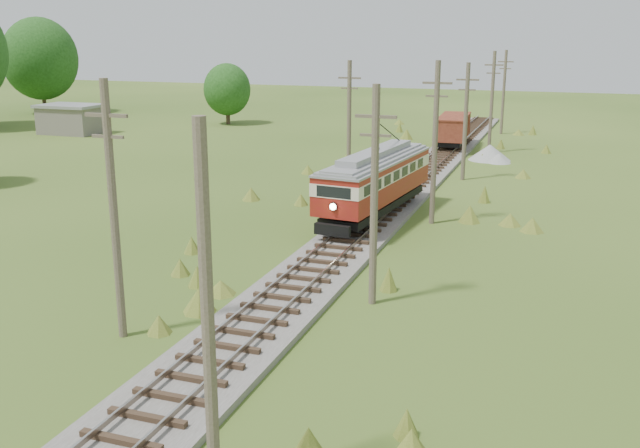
% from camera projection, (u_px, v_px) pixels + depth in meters
% --- Properties ---
extents(railbed_main, '(3.60, 96.00, 0.57)m').
position_uv_depth(railbed_main, '(389.00, 204.00, 43.92)').
color(railbed_main, '#605B54').
rests_on(railbed_main, ground).
extents(streetcar, '(3.92, 11.79, 5.33)m').
position_uv_depth(streetcar, '(376.00, 177.00, 40.18)').
color(streetcar, black).
rests_on(streetcar, ground).
extents(gondola, '(2.90, 7.76, 2.54)m').
position_uv_depth(gondola, '(453.00, 128.00, 65.25)').
color(gondola, black).
rests_on(gondola, ground).
extents(gravel_pile, '(3.67, 3.89, 1.33)m').
position_uv_depth(gravel_pile, '(491.00, 153.00, 59.81)').
color(gravel_pile, gray).
rests_on(gravel_pile, ground).
extents(utility_pole_r_1, '(0.30, 0.30, 8.80)m').
position_uv_depth(utility_pole_r_1, '(208.00, 320.00, 15.42)').
color(utility_pole_r_1, brown).
rests_on(utility_pole_r_1, ground).
extents(utility_pole_r_2, '(1.60, 0.30, 8.60)m').
position_uv_depth(utility_pole_r_2, '(374.00, 195.00, 27.19)').
color(utility_pole_r_2, brown).
rests_on(utility_pole_r_2, ground).
extents(utility_pole_r_3, '(1.60, 0.30, 9.00)m').
position_uv_depth(utility_pole_r_3, '(435.00, 142.00, 39.01)').
color(utility_pole_r_3, brown).
rests_on(utility_pole_r_3, ground).
extents(utility_pole_r_4, '(1.60, 0.30, 8.40)m').
position_uv_depth(utility_pole_r_4, '(466.00, 121.00, 50.99)').
color(utility_pole_r_4, brown).
rests_on(utility_pole_r_4, ground).
extents(utility_pole_r_5, '(1.60, 0.30, 8.90)m').
position_uv_depth(utility_pole_r_5, '(492.00, 101.00, 62.64)').
color(utility_pole_r_5, brown).
rests_on(utility_pole_r_5, ground).
extents(utility_pole_r_6, '(1.60, 0.30, 8.70)m').
position_uv_depth(utility_pole_r_6, '(504.00, 91.00, 74.57)').
color(utility_pole_r_6, brown).
rests_on(utility_pole_r_6, ground).
extents(utility_pole_l_a, '(1.60, 0.30, 9.00)m').
position_uv_depth(utility_pole_l_a, '(114.00, 210.00, 24.08)').
color(utility_pole_l_a, brown).
rests_on(utility_pole_l_a, ground).
extents(utility_pole_l_b, '(1.60, 0.30, 8.60)m').
position_uv_depth(utility_pole_l_b, '(349.00, 121.00, 49.73)').
color(utility_pole_l_b, brown).
rests_on(utility_pole_l_b, ground).
extents(tree_left_5, '(9.66, 9.66, 12.44)m').
position_uv_depth(tree_left_5, '(40.00, 59.00, 92.88)').
color(tree_left_5, '#38281C').
rests_on(tree_left_5, ground).
extents(tree_mid_a, '(5.46, 5.46, 7.03)m').
position_uv_depth(tree_mid_a, '(227.00, 89.00, 82.88)').
color(tree_mid_a, '#38281C').
rests_on(tree_mid_a, ground).
extents(shed, '(6.40, 4.40, 3.10)m').
position_uv_depth(shed, '(71.00, 119.00, 75.53)').
color(shed, slate).
rests_on(shed, ground).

